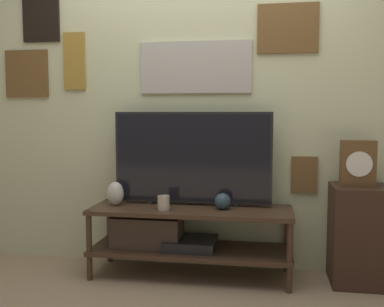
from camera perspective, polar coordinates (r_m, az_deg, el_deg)
ground_plane at (r=3.11m, az=-1.05°, el=-16.94°), size 12.00×12.00×0.00m
wall_back at (r=3.44m, az=0.57°, el=8.28°), size 6.40×0.08×2.70m
media_console at (r=3.29m, az=-2.16°, el=-9.96°), size 1.43×0.47×0.50m
television at (r=3.27m, az=0.04°, el=-0.53°), size 1.16×0.05×0.68m
vase_round_glass at (r=3.18m, az=3.91°, el=-6.06°), size 0.12×0.12×0.12m
vase_urn_stoneware at (r=3.35m, az=-9.70°, el=-5.04°), size 0.12×0.10×0.17m
candle_jar at (r=3.16m, az=-3.63°, el=-6.26°), size 0.08×0.08×0.10m
side_table at (r=3.33m, az=20.54°, el=-9.66°), size 0.39×0.37×0.68m
mantel_clock at (r=3.23m, az=20.31°, el=-1.17°), size 0.22×0.11×0.31m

